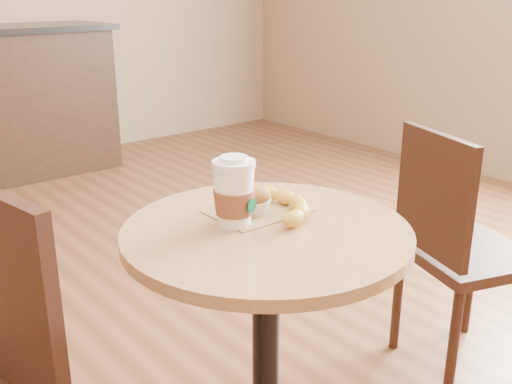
% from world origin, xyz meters
% --- Properties ---
extents(cafe_table, '(0.70, 0.70, 0.75)m').
position_xyz_m(cafe_table, '(-0.01, -0.11, 0.53)').
color(cafe_table, black).
rests_on(cafe_table, ground).
extents(chair_right, '(0.49, 0.49, 0.87)m').
position_xyz_m(chair_right, '(0.82, -0.13, 0.48)').
color(chair_right, '#321B11').
rests_on(chair_right, ground).
extents(kraft_bag, '(0.24, 0.18, 0.00)m').
position_xyz_m(kraft_bag, '(0.05, -0.02, 0.75)').
color(kraft_bag, olive).
rests_on(kraft_bag, cafe_table).
extents(coffee_cup, '(0.10, 0.11, 0.17)m').
position_xyz_m(coffee_cup, '(-0.06, -0.05, 0.83)').
color(coffee_cup, white).
rests_on(coffee_cup, cafe_table).
extents(muffin, '(0.08, 0.08, 0.08)m').
position_xyz_m(muffin, '(0.03, -0.03, 0.79)').
color(muffin, white).
rests_on(muffin, kraft_bag).
extents(banana, '(0.21, 0.31, 0.04)m').
position_xyz_m(banana, '(0.09, -0.05, 0.77)').
color(banana, gold).
rests_on(banana, kraft_bag).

